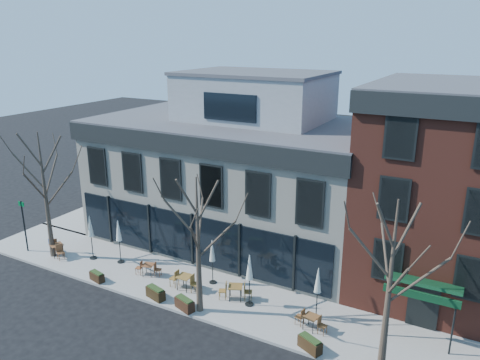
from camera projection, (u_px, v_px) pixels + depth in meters
The scene contains 24 objects.
ground at pixel (194, 267), 28.30m from camera, with size 120.00×120.00×0.00m, color black.
sidewalk_front at pixel (222, 296), 24.99m from camera, with size 33.50×4.70×0.15m, color gray.
sidewalk_side at pixel (121, 205), 38.46m from camera, with size 4.50×12.00×0.15m, color gray.
corner_building at pixel (236, 172), 31.12m from camera, with size 18.39×10.39×11.10m.
red_brick_building at pixel (447, 188), 24.86m from camera, with size 8.20×11.78×11.18m.
tree_corner at pixel (45, 194), 28.24m from camera, with size 3.93×3.98×7.92m.
tree_mid at pixel (198, 244), 22.53m from camera, with size 3.50×3.55×7.04m.
tree_right at pixel (390, 286), 18.34m from camera, with size 3.72×3.77×7.48m.
sign_pole at pixel (24, 223), 29.56m from camera, with size 0.50×0.10×3.40m.
call_box at pixel (51, 245), 29.42m from camera, with size 0.25×0.24×1.21m.
cafe_set_0 at pixel (57, 249), 29.30m from camera, with size 1.83×1.09×0.95m.
cafe_set_2 at pixel (148, 268), 26.94m from camera, with size 1.60×0.83×0.82m.
cafe_set_3 at pixel (185, 281), 25.42m from camera, with size 1.87×0.76×0.98m.
cafe_set_4 at pixel (235, 291), 24.46m from camera, with size 1.82×1.15×0.95m.
cafe_set_5 at pixel (311, 321), 21.96m from camera, with size 1.68×0.75×0.86m.
umbrella_0 at pixel (90, 229), 28.51m from camera, with size 0.45×0.45×2.83m.
umbrella_1 at pixel (119, 233), 28.03m from camera, with size 0.44×0.44×2.76m.
umbrella_2 at pixel (212, 253), 25.69m from camera, with size 0.41×0.41×2.59m.
umbrella_3 at pixel (249, 270), 23.50m from camera, with size 0.45×0.45×2.82m.
umbrella_4 at pixel (318, 283), 22.43m from camera, with size 0.43×0.43×2.70m.
planter_0 at pixel (97, 276), 26.36m from camera, with size 1.04×0.59×0.55m.
planter_1 at pixel (156, 293), 24.59m from camera, with size 1.22×0.74×0.64m.
planter_2 at pixel (185, 304), 23.60m from camera, with size 1.22×0.78×0.63m.
planter_3 at pixel (310, 344), 20.53m from camera, with size 1.22×0.88×0.63m.
Camera 1 is at (14.65, -21.01, 13.43)m, focal length 35.00 mm.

